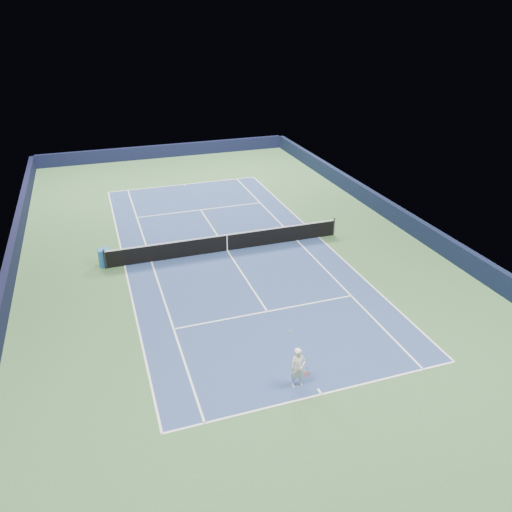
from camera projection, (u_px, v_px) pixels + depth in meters
name	position (u px, v px, depth m)	size (l,w,h in m)	color
ground	(227.00, 251.00, 27.18)	(40.00, 40.00, 0.00)	#355C32
wall_far	(166.00, 151.00, 43.71)	(22.00, 0.35, 1.10)	black
wall_right	(400.00, 217.00, 30.04)	(0.35, 40.00, 1.10)	#101732
wall_left	(9.00, 272.00, 23.83)	(0.35, 40.00, 1.10)	black
court_surface	(227.00, 251.00, 27.18)	(10.97, 23.77, 0.01)	navy
baseline_far	(184.00, 184.00, 37.23)	(10.97, 0.08, 0.00)	white
baseline_near	(322.00, 394.00, 17.13)	(10.97, 0.08, 0.00)	white
sideline_doubles_right	(319.00, 237.00, 28.75)	(0.08, 23.77, 0.00)	white
sideline_doubles_left	(125.00, 266.00, 25.61)	(0.08, 23.77, 0.00)	white
sideline_singles_right	(297.00, 240.00, 28.36)	(0.08, 23.77, 0.00)	white
sideline_singles_left	(151.00, 262.00, 26.00)	(0.08, 23.77, 0.00)	white
service_line_far	(201.00, 210.00, 32.59)	(8.23, 0.08, 0.00)	white
service_line_near	(267.00, 311.00, 21.77)	(8.23, 0.08, 0.00)	white
center_service_line	(227.00, 251.00, 27.18)	(0.08, 12.80, 0.00)	white
center_mark_far	(184.00, 185.00, 37.11)	(0.08, 0.30, 0.00)	white
center_mark_near	(320.00, 391.00, 17.25)	(0.08, 0.30, 0.00)	white
tennis_net	(227.00, 242.00, 26.96)	(12.90, 0.10, 1.07)	black
sponsor_cube	(105.00, 257.00, 25.45)	(0.61, 0.56, 0.92)	#1B59A5
tennis_player	(298.00, 368.00, 17.19)	(0.75, 1.23, 1.65)	white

